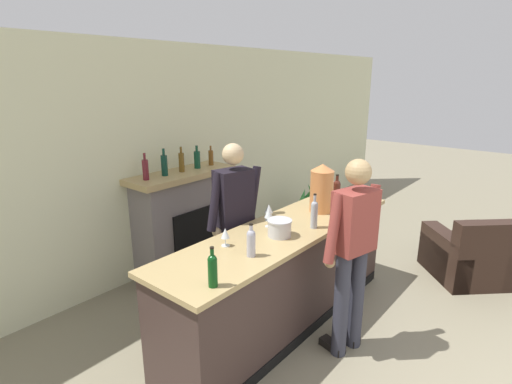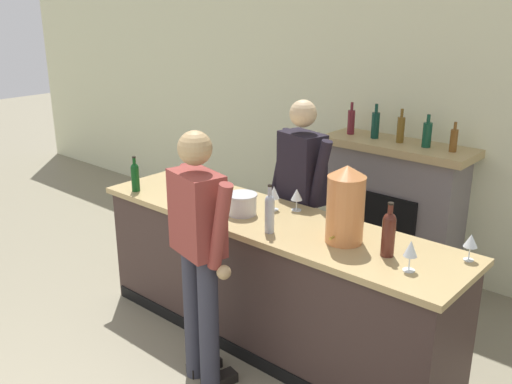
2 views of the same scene
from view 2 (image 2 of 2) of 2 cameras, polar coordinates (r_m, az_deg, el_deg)
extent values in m
cube|color=beige|center=(5.58, 12.52, 7.04)|extent=(12.00, 0.07, 2.75)
cube|color=#3B2C27|center=(4.27, 1.31, -9.06)|extent=(2.83, 0.67, 0.95)
cube|color=tan|center=(4.07, 1.36, -2.87)|extent=(2.90, 0.74, 0.04)
cube|color=black|center=(4.27, -1.79, -15.71)|extent=(2.77, 0.01, 0.10)
cube|color=slate|center=(5.43, 13.62, -1.95)|extent=(1.20, 0.44, 1.19)
cube|color=black|center=(5.29, 12.30, -4.20)|extent=(0.66, 0.02, 0.76)
cube|color=tan|center=(5.23, 14.04, 4.47)|extent=(1.36, 0.52, 0.07)
cylinder|color=maroon|center=(5.43, 9.49, 6.90)|extent=(0.07, 0.07, 0.22)
cylinder|color=maroon|center=(5.40, 9.58, 8.45)|extent=(0.03, 0.03, 0.07)
cylinder|color=#0D362A|center=(5.30, 11.84, 6.53)|extent=(0.07, 0.07, 0.24)
cylinder|color=#0D362A|center=(5.27, 11.96, 8.20)|extent=(0.03, 0.03, 0.08)
cylinder|color=brown|center=(5.19, 14.26, 6.03)|extent=(0.07, 0.07, 0.23)
cylinder|color=brown|center=(5.16, 14.40, 7.66)|extent=(0.03, 0.03, 0.08)
cylinder|color=#11422C|center=(5.09, 16.73, 5.48)|extent=(0.08, 0.08, 0.21)
cylinder|color=#11422C|center=(5.06, 16.88, 7.04)|extent=(0.03, 0.03, 0.07)
cylinder|color=brown|center=(5.00, 19.16, 4.87)|extent=(0.06, 0.06, 0.19)
cylinder|color=brown|center=(4.97, 19.31, 6.27)|extent=(0.03, 0.03, 0.06)
cylinder|color=#32333F|center=(3.76, -4.74, -13.20)|extent=(0.13, 0.13, 0.96)
cube|color=black|center=(4.04, -3.66, -18.29)|extent=(0.15, 0.26, 0.07)
cylinder|color=#32333F|center=(3.91, -6.28, -11.90)|extent=(0.13, 0.13, 0.96)
cube|color=black|center=(4.18, -5.18, -16.90)|extent=(0.15, 0.26, 0.07)
cube|color=brown|center=(3.51, -5.90, -2.11)|extent=(0.40, 0.30, 0.52)
cylinder|color=brown|center=(3.34, -3.62, -3.51)|extent=(0.20, 0.08, 0.57)
sphere|color=tan|center=(3.47, -3.24, -8.02)|extent=(0.09, 0.09, 0.09)
cylinder|color=brown|center=(3.71, -7.39, -1.29)|extent=(0.20, 0.08, 0.57)
sphere|color=tan|center=(3.83, -6.94, -5.45)|extent=(0.09, 0.09, 0.09)
sphere|color=tan|center=(3.38, -6.13, 4.39)|extent=(0.21, 0.21, 0.21)
cylinder|color=#33374B|center=(4.80, 3.58, -5.92)|extent=(0.13, 0.13, 0.93)
cube|color=black|center=(4.95, 2.84, -10.67)|extent=(0.15, 0.26, 0.07)
cylinder|color=#33374B|center=(4.66, 5.15, -6.74)|extent=(0.13, 0.13, 0.93)
cube|color=black|center=(4.82, 4.35, -11.60)|extent=(0.15, 0.26, 0.07)
cube|color=black|center=(4.46, 4.59, 2.40)|extent=(0.40, 0.30, 0.56)
cylinder|color=black|center=(4.62, 2.56, 3.02)|extent=(0.20, 0.08, 0.57)
sphere|color=#D0B083|center=(4.70, 2.32, -0.54)|extent=(0.09, 0.09, 0.09)
cylinder|color=black|center=(4.28, 6.37, 1.65)|extent=(0.20, 0.08, 0.57)
sphere|color=#D0B083|center=(4.37, 6.03, -2.16)|extent=(0.09, 0.09, 0.09)
sphere|color=#D0B083|center=(4.36, 4.74, 7.83)|extent=(0.21, 0.21, 0.21)
cylinder|color=#CE7E45|center=(3.63, 8.92, -1.75)|extent=(0.24, 0.24, 0.44)
cone|color=#CE7E45|center=(3.55, 9.13, 2.09)|extent=(0.25, 0.25, 0.07)
cylinder|color=#B29333|center=(3.58, 7.59, -4.57)|extent=(0.02, 0.04, 0.02)
cylinder|color=silver|center=(4.10, -1.37, -1.30)|extent=(0.21, 0.21, 0.14)
cylinder|color=silver|center=(4.07, -1.38, -0.30)|extent=(0.22, 0.22, 0.01)
cylinder|color=#4A1F16|center=(3.52, 13.08, -4.45)|extent=(0.08, 0.08, 0.24)
sphere|color=#4A1F16|center=(3.48, 13.22, -2.65)|extent=(0.08, 0.08, 0.08)
cylinder|color=#4A1F16|center=(3.46, 13.28, -1.94)|extent=(0.03, 0.03, 0.09)
cylinder|color=black|center=(3.44, 13.34, -1.13)|extent=(0.04, 0.04, 0.01)
cylinder|color=#A4AEBB|center=(3.77, 1.37, -2.41)|extent=(0.06, 0.06, 0.23)
sphere|color=#A4AEBB|center=(3.73, 1.38, -0.76)|extent=(0.06, 0.06, 0.06)
cylinder|color=#A4AEBB|center=(3.71, 1.39, -0.10)|extent=(0.03, 0.03, 0.09)
cylinder|color=black|center=(3.70, 1.39, 0.64)|extent=(0.03, 0.03, 0.01)
cylinder|color=#A7A7B9|center=(4.36, -6.66, 0.17)|extent=(0.07, 0.07, 0.19)
sphere|color=#A7A7B9|center=(4.34, -6.71, 1.36)|extent=(0.07, 0.07, 0.07)
cylinder|color=#A7A7B9|center=(4.33, -6.72, 1.82)|extent=(0.03, 0.03, 0.07)
cylinder|color=black|center=(4.31, -6.75, 2.36)|extent=(0.03, 0.03, 0.01)
cylinder|color=#0C3F14|center=(4.69, -11.97, 1.27)|extent=(0.07, 0.07, 0.20)
sphere|color=#0C3F14|center=(4.66, -12.05, 2.44)|extent=(0.06, 0.06, 0.06)
cylinder|color=#0C3F14|center=(4.65, -12.08, 2.90)|extent=(0.03, 0.03, 0.08)
cylinder|color=black|center=(4.64, -12.12, 3.43)|extent=(0.03, 0.03, 0.01)
cylinder|color=silver|center=(4.58, -3.82, -0.06)|extent=(0.07, 0.07, 0.01)
cylinder|color=silver|center=(4.56, -3.83, 0.37)|extent=(0.01, 0.01, 0.07)
cone|color=silver|center=(4.54, -3.85, 1.29)|extent=(0.07, 0.07, 0.09)
cylinder|color=silver|center=(4.20, 4.05, -1.81)|extent=(0.07, 0.07, 0.01)
cylinder|color=silver|center=(4.19, 4.07, -1.28)|extent=(0.01, 0.01, 0.08)
cone|color=silver|center=(4.16, 4.09, -0.24)|extent=(0.08, 0.08, 0.08)
cylinder|color=silver|center=(3.41, 15.02, -7.56)|extent=(0.07, 0.07, 0.01)
cylinder|color=silver|center=(3.39, 15.08, -6.86)|extent=(0.01, 0.01, 0.09)
cone|color=silver|center=(3.35, 15.21, -5.46)|extent=(0.08, 0.08, 0.09)
cylinder|color=silver|center=(3.64, 20.47, -6.37)|extent=(0.06, 0.06, 0.01)
cylinder|color=silver|center=(3.63, 20.55, -5.74)|extent=(0.01, 0.01, 0.08)
cone|color=silver|center=(3.60, 20.70, -4.57)|extent=(0.08, 0.08, 0.08)
cylinder|color=silver|center=(4.20, 1.79, -1.76)|extent=(0.07, 0.07, 0.01)
cylinder|color=silver|center=(4.19, 1.80, -1.18)|extent=(0.01, 0.01, 0.09)
cone|color=silver|center=(4.16, 1.81, -0.02)|extent=(0.08, 0.08, 0.09)
camera|label=1|loc=(5.36, -40.62, 13.29)|focal=28.00mm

